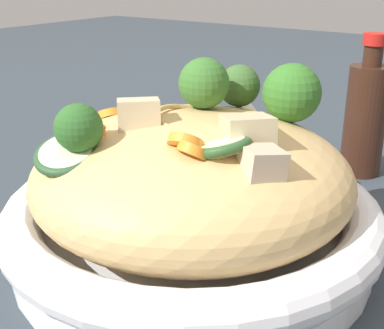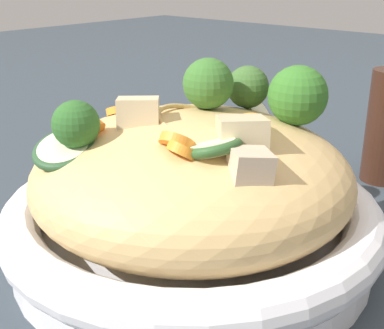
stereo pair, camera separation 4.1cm
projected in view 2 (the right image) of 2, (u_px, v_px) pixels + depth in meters
The scene contains 7 objects.
ground_plane at pixel (192, 251), 0.44m from camera, with size 3.00×3.00×0.00m, color #313A42.
serving_bowl at pixel (192, 222), 0.43m from camera, with size 0.31×0.31×0.05m.
noodle_heap at pixel (192, 175), 0.41m from camera, with size 0.25×0.25×0.10m.
broccoli_florets at pixel (236, 96), 0.42m from camera, with size 0.20×0.14×0.07m.
carrot_coins at pixel (164, 132), 0.38m from camera, with size 0.10×0.16×0.03m.
zucchini_slices at pixel (160, 139), 0.39m from camera, with size 0.24×0.15×0.04m.
chicken_chunks at pixel (205, 133), 0.36m from camera, with size 0.07×0.14×0.04m.
Camera 2 is at (0.29, 0.25, 0.23)m, focal length 48.64 mm.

